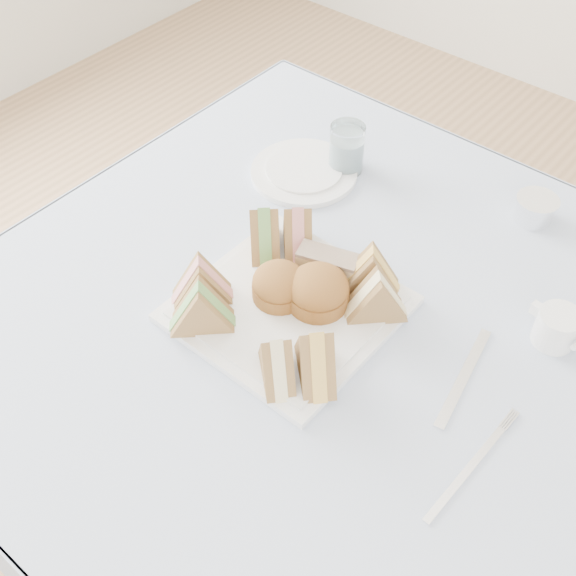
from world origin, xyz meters
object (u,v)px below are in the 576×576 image
Objects in this scene: water_glass at (347,148)px; creamer_jug at (557,328)px; serving_plate at (288,309)px; table at (317,449)px.

water_glass is 0.47m from creamer_jug.
water_glass is 1.48× the size of creamer_jug.
table is at bearing 31.43° from serving_plate.
creamer_jug reaches higher than serving_plate.
creamer_jug is (0.27, 0.17, 0.40)m from table.
table is 0.52m from creamer_jug.
water_glass reaches higher than table.
table is at bearing -141.65° from creamer_jug.
table is 0.39m from serving_plate.
serving_plate is (-0.05, -0.03, 0.38)m from table.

